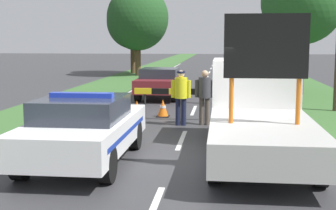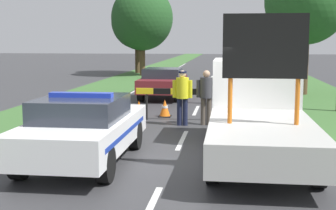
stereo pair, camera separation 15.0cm
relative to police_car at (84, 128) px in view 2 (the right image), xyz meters
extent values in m
plane|color=#333335|center=(1.88, 0.76, -0.76)|extent=(160.00, 160.00, 0.00)
cube|color=silver|center=(1.88, 2.57, -0.75)|extent=(0.12, 2.43, 0.01)
cube|color=silver|center=(1.88, 7.88, -0.75)|extent=(0.12, 2.43, 0.01)
cube|color=silver|center=(1.88, 13.19, -0.75)|extent=(0.12, 2.43, 0.01)
cube|color=silver|center=(1.88, 18.50, -0.75)|extent=(0.12, 2.43, 0.01)
cube|color=silver|center=(1.88, 23.82, -0.75)|extent=(0.12, 2.43, 0.01)
cube|color=silver|center=(1.88, 29.13, -0.75)|extent=(0.12, 2.43, 0.01)
cube|color=silver|center=(1.88, 34.44, -0.75)|extent=(0.12, 2.43, 0.01)
cube|color=silver|center=(1.88, 39.75, -0.75)|extent=(0.12, 2.43, 0.01)
cube|color=silver|center=(-1.78, 14.35, -0.75)|extent=(0.10, 57.88, 0.01)
cube|color=silver|center=(5.54, 14.35, -0.75)|extent=(0.10, 57.88, 0.01)
cube|color=#38602D|center=(-3.56, 20.76, -0.74)|extent=(3.35, 120.00, 0.03)
cube|color=#38602D|center=(7.32, 20.76, -0.74)|extent=(3.35, 120.00, 0.03)
cube|color=white|center=(0.00, 0.02, -0.10)|extent=(1.91, 4.47, 0.62)
cube|color=#282D38|center=(0.00, -0.12, 0.45)|extent=(1.68, 2.06, 0.47)
cylinder|color=black|center=(-0.84, 1.40, -0.41)|extent=(0.24, 0.71, 0.71)
cylinder|color=black|center=(0.84, 1.40, -0.41)|extent=(0.24, 0.71, 0.71)
cylinder|color=black|center=(-0.84, -1.37, -0.41)|extent=(0.24, 0.71, 0.71)
cylinder|color=black|center=(0.84, -1.37, -0.41)|extent=(0.24, 0.71, 0.71)
cube|color=#1E38C6|center=(0.00, -0.12, 0.73)|extent=(1.34, 0.24, 0.10)
cube|color=#193399|center=(0.00, 0.02, -0.06)|extent=(1.92, 3.67, 0.10)
cube|color=black|center=(0.00, 2.29, -0.16)|extent=(1.05, 0.08, 0.37)
cube|color=white|center=(3.76, 2.72, 0.52)|extent=(2.12, 2.15, 1.74)
cube|color=#232833|center=(3.76, 3.77, 0.83)|extent=(1.80, 0.04, 0.77)
cube|color=#B2B2AD|center=(3.76, -0.35, -0.06)|extent=(2.12, 3.98, 0.59)
cylinder|color=#D16619|center=(3.11, -0.35, 0.69)|extent=(0.09, 0.09, 0.90)
cylinder|color=#D16619|center=(4.41, -0.35, 0.69)|extent=(0.09, 0.09, 0.90)
cube|color=black|center=(3.76, -0.35, 1.76)|extent=(1.62, 0.12, 1.24)
cylinder|color=black|center=(2.82, 2.72, -0.36)|extent=(0.24, 0.81, 0.81)
cylinder|color=black|center=(4.70, 2.72, -0.36)|extent=(0.24, 0.81, 0.81)
cylinder|color=black|center=(2.82, -1.14, -0.36)|extent=(0.24, 0.81, 0.81)
cylinder|color=black|center=(4.70, -1.14, -0.36)|extent=(0.24, 0.81, 0.81)
cylinder|color=black|center=(0.39, 5.59, -0.33)|extent=(0.07, 0.07, 0.87)
cylinder|color=black|center=(3.16, 5.59, -0.33)|extent=(0.07, 0.07, 0.87)
cube|color=yellow|center=(0.33, 5.59, 0.20)|extent=(0.58, 0.08, 0.19)
cube|color=black|center=(0.91, 5.59, 0.20)|extent=(0.58, 0.08, 0.19)
cube|color=yellow|center=(1.49, 5.59, 0.20)|extent=(0.58, 0.08, 0.19)
cube|color=black|center=(2.06, 5.59, 0.20)|extent=(0.58, 0.08, 0.19)
cube|color=yellow|center=(2.64, 5.59, 0.20)|extent=(0.58, 0.08, 0.19)
cube|color=black|center=(3.22, 5.59, 0.20)|extent=(0.58, 0.08, 0.19)
cylinder|color=#191E38|center=(1.58, 4.71, -0.33)|extent=(0.16, 0.16, 0.85)
cylinder|color=#191E38|center=(1.76, 4.71, -0.33)|extent=(0.16, 0.16, 0.85)
cylinder|color=yellow|center=(1.67, 4.71, 0.41)|extent=(0.39, 0.39, 0.64)
cylinder|color=yellow|center=(1.43, 4.71, 0.38)|extent=(0.13, 0.13, 0.54)
cylinder|color=yellow|center=(1.91, 4.71, 0.38)|extent=(0.13, 0.13, 0.54)
sphere|color=beige|center=(1.67, 4.71, 0.84)|extent=(0.22, 0.22, 0.22)
cylinder|color=#141933|center=(1.67, 4.71, 0.90)|extent=(0.25, 0.25, 0.06)
cylinder|color=brown|center=(2.31, 4.89, -0.33)|extent=(0.16, 0.16, 0.85)
cylinder|color=brown|center=(2.49, 4.89, -0.33)|extent=(0.16, 0.16, 0.85)
cylinder|color=#3D3D42|center=(2.40, 4.89, 0.41)|extent=(0.39, 0.39, 0.64)
cylinder|color=#3D3D42|center=(2.15, 4.89, 0.38)|extent=(0.13, 0.13, 0.54)
cylinder|color=#3D3D42|center=(2.64, 4.89, 0.38)|extent=(0.13, 0.13, 0.54)
sphere|color=tan|center=(2.40, 4.89, 0.84)|extent=(0.22, 0.22, 0.22)
cube|color=black|center=(0.01, 6.19, -0.74)|extent=(0.40, 0.40, 0.03)
cone|color=orange|center=(0.01, 6.19, -0.46)|extent=(0.34, 0.34, 0.53)
cylinder|color=white|center=(0.01, 6.19, -0.44)|extent=(0.19, 0.19, 0.07)
cube|color=black|center=(0.90, 6.29, -0.74)|extent=(0.43, 0.43, 0.03)
cone|color=orange|center=(0.90, 6.29, -0.44)|extent=(0.37, 0.37, 0.57)
cylinder|color=white|center=(0.90, 6.29, -0.42)|extent=(0.21, 0.21, 0.08)
cube|color=maroon|center=(0.12, 11.45, -0.10)|extent=(1.83, 4.05, 0.58)
cube|color=#282D38|center=(0.12, 11.33, 0.40)|extent=(1.61, 1.86, 0.42)
cylinder|color=black|center=(-0.68, 12.71, -0.39)|extent=(0.24, 0.74, 0.74)
cylinder|color=black|center=(0.91, 12.71, -0.39)|extent=(0.24, 0.74, 0.74)
cylinder|color=black|center=(-0.68, 10.20, -0.39)|extent=(0.24, 0.74, 0.74)
cylinder|color=black|center=(0.91, 10.20, -0.39)|extent=(0.24, 0.74, 0.74)
cube|color=black|center=(3.84, 18.55, -0.13)|extent=(1.81, 4.15, 0.61)
cube|color=#282D38|center=(3.84, 18.43, 0.44)|extent=(1.60, 1.91, 0.54)
cylinder|color=black|center=(3.05, 19.84, -0.44)|extent=(0.24, 0.65, 0.65)
cylinder|color=black|center=(4.63, 19.84, -0.44)|extent=(0.24, 0.65, 0.65)
cylinder|color=black|center=(3.05, 17.26, -0.44)|extent=(0.24, 0.65, 0.65)
cylinder|color=black|center=(4.63, 17.26, -0.44)|extent=(0.24, 0.65, 0.65)
cylinder|color=#4C3823|center=(-4.15, 27.20, 0.52)|extent=(0.40, 0.40, 2.56)
ellipsoid|color=#1E471E|center=(-4.15, 27.20, 3.33)|extent=(4.09, 4.09, 4.29)
cylinder|color=#4C3823|center=(6.68, 13.65, 0.75)|extent=(0.40, 0.40, 3.01)
ellipsoid|color=#235623|center=(6.68, 13.65, 3.73)|extent=(3.94, 3.94, 4.14)
cylinder|color=#4C3823|center=(-3.27, 24.56, 0.52)|extent=(0.42, 0.42, 2.55)
ellipsoid|color=#1E471E|center=(-3.27, 24.56, 3.48)|extent=(4.51, 4.51, 4.73)
camera|label=1|loc=(2.93, -9.60, 1.88)|focal=50.00mm
camera|label=2|loc=(3.08, -9.58, 1.88)|focal=50.00mm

